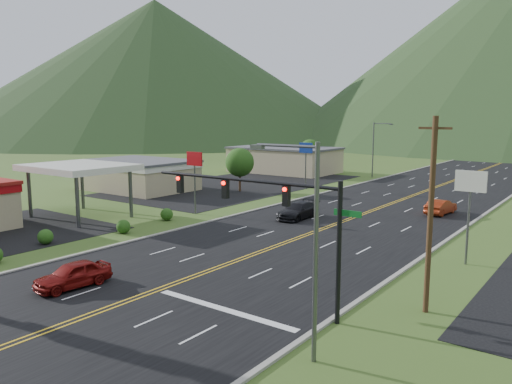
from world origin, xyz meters
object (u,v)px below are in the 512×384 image
Objects in this scene: streetlight_west at (375,146)px; gas_canopy at (79,169)px; traffic_signal at (270,207)px; car_red_far at (441,207)px; car_dark_mid at (298,211)px; car_red_near at (73,275)px; streetlight_east at (309,238)px.

streetlight_west is 49.10m from gas_canopy.
car_red_far is (-0.07, 30.71, -4.56)m from traffic_signal.
traffic_signal is 23.33m from car_dark_mid.
traffic_signal reaches higher than car_red_near.
streetlight_east reaches higher than traffic_signal.
streetlight_west reaches higher than traffic_signal.
car_red_far is at bearing -54.42° from streetlight_west.
streetlight_west is 1.65× the size of car_dark_mid.
car_red_near is 0.82× the size of car_dark_mid.
traffic_signal reaches higher than car_red_far.
traffic_signal is 1.31× the size of gas_canopy.
gas_canopy reaches higher than car_red_near.
streetlight_east is 1.65× the size of car_dark_mid.
gas_canopy is 2.24× the size of car_red_near.
car_red_near is 36.94m from car_red_far.
streetlight_east is at bearing -57.76° from car_dark_mid.
car_dark_mid reaches higher than car_red_near.
gas_canopy is at bearing -145.67° from car_dark_mid.
streetlight_west is 0.90× the size of gas_canopy.
car_red_far reaches higher than car_red_near.
traffic_signal is at bearing 139.61° from streetlight_east.
streetlight_east reaches higher than car_red_near.
car_dark_mid is at bearing 117.83° from traffic_signal.
streetlight_west is 31.41m from car_red_far.
traffic_signal is at bearing 28.59° from car_red_near.
car_red_near is at bearing -177.65° from streetlight_east.
streetlight_west reaches higher than car_dark_mid.
streetlight_east reaches higher than gas_canopy.
car_red_near is at bearing -156.80° from traffic_signal.
car_red_near is (-15.50, -0.64, -4.42)m from streetlight_east.
streetlight_east is (4.70, -4.00, -0.15)m from traffic_signal.
car_red_far is at bearing 90.13° from traffic_signal.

